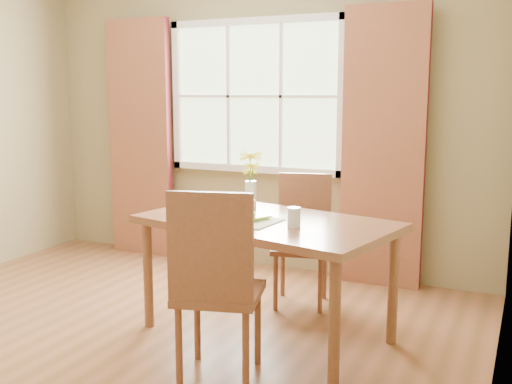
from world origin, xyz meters
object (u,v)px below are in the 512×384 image
Objects in this scene: water_glass at (294,218)px; flower_vase at (251,174)px; chair_far at (303,233)px; dining_table at (266,231)px; chair_near at (215,279)px; croissant_sandwich at (243,208)px.

water_glass is 0.30× the size of flower_vase.
chair_far reaches higher than water_glass.
chair_near is at bearing -75.93° from dining_table.
croissant_sandwich reaches higher than water_glass.
chair_near is 2.71× the size of flower_vase.
chair_near is at bearing -101.37° from chair_far.
dining_table is at bearing -101.57° from chair_far.
dining_table is 0.72m from chair_near.
water_glass is at bearing 24.32° from croissant_sandwich.
chair_far is 0.68m from flower_vase.
chair_far is 2.42× the size of flower_vase.
dining_table is at bearing 150.52° from water_glass.
flower_vase is at bearing 139.65° from water_glass.
croissant_sandwich is at bearing 177.56° from water_glass.
chair_far is 0.88m from croissant_sandwich.
water_glass is (0.23, -0.13, 0.13)m from dining_table.
flower_vase is (-0.22, -0.43, 0.47)m from chair_far.
flower_vase reaches higher than dining_table.
chair_near reaches higher than croissant_sandwich.
water_glass reaches higher than dining_table.
croissant_sandwich is at bearing -118.95° from dining_table.
dining_table is 7.64× the size of croissant_sandwich.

